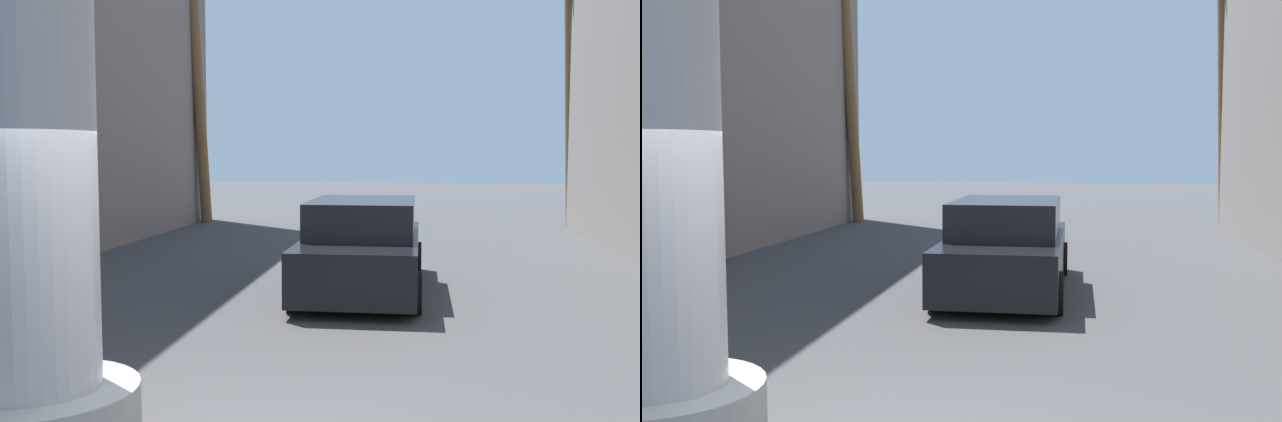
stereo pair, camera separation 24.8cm
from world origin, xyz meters
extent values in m
plane|color=#424244|center=(0.00, 10.00, 0.00)|extent=(85.54, 85.54, 0.00)
cylinder|color=black|center=(-0.36, 9.37, 0.32)|extent=(0.22, 0.64, 0.64)
cylinder|color=black|center=(1.42, 9.37, 0.32)|extent=(0.22, 0.64, 0.64)
cylinder|color=black|center=(-0.36, 5.95, 0.32)|extent=(0.22, 0.64, 0.64)
cylinder|color=black|center=(1.42, 5.95, 0.32)|extent=(0.22, 0.64, 0.64)
cube|color=black|center=(0.53, 7.66, 0.56)|extent=(1.88, 4.90, 0.80)
cube|color=black|center=(0.53, 7.66, 1.26)|extent=(1.72, 2.69, 0.60)
cylinder|color=brown|center=(-5.96, 9.33, 3.58)|extent=(0.80, 0.44, 7.17)
cylinder|color=brown|center=(-5.86, 18.78, 4.63)|extent=(0.71, 0.85, 9.28)
cylinder|color=brown|center=(6.15, 19.01, 4.60)|extent=(0.69, 0.50, 9.22)
camera|label=1|loc=(1.46, -4.39, 2.34)|focal=40.00mm
camera|label=2|loc=(1.70, -4.36, 2.34)|focal=40.00mm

